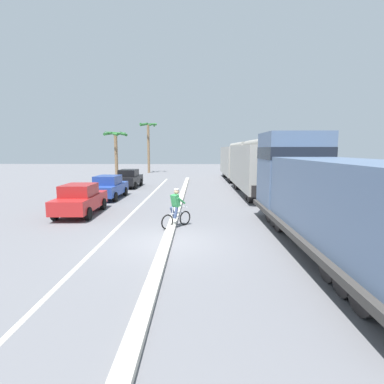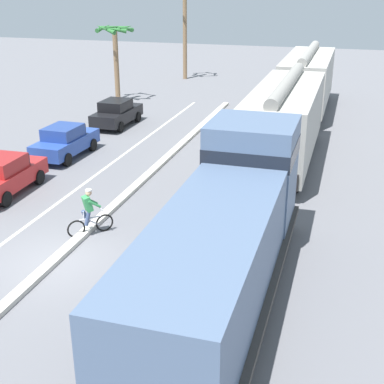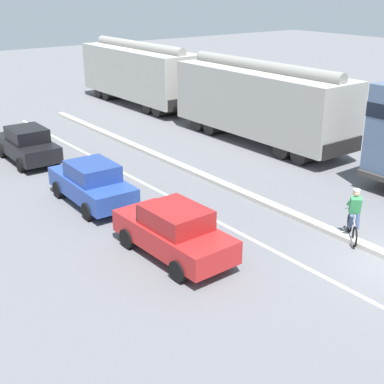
# 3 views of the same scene
# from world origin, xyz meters

# --- Properties ---
(ground_plane) EXTENTS (120.00, 120.00, 0.00)m
(ground_plane) POSITION_xyz_m (0.00, 0.00, 0.00)
(ground_plane) COLOR slate
(median_curb) EXTENTS (0.36, 36.00, 0.16)m
(median_curb) POSITION_xyz_m (0.00, 6.00, 0.08)
(median_curb) COLOR beige
(median_curb) RESTS_ON ground
(lane_stripe) EXTENTS (0.14, 36.00, 0.01)m
(lane_stripe) POSITION_xyz_m (-2.40, 6.00, 0.00)
(lane_stripe) COLOR silver
(lane_stripe) RESTS_ON ground
(locomotive) EXTENTS (3.10, 11.61, 4.20)m
(locomotive) POSITION_xyz_m (5.64, -0.09, 1.80)
(locomotive) COLOR slate
(locomotive) RESTS_ON ground
(hopper_car_lead) EXTENTS (2.90, 10.60, 4.18)m
(hopper_car_lead) POSITION_xyz_m (5.64, 12.06, 2.08)
(hopper_car_lead) COLOR #A5A29B
(hopper_car_lead) RESTS_ON ground
(hopper_car_middle) EXTENTS (2.90, 10.60, 4.18)m
(hopper_car_middle) POSITION_xyz_m (5.64, 23.66, 2.08)
(hopper_car_middle) COLOR #ACAAA2
(hopper_car_middle) RESTS_ON ground
(parked_car_red) EXTENTS (1.93, 4.25, 1.62)m
(parked_car_red) POSITION_xyz_m (-5.04, 4.62, 0.82)
(parked_car_red) COLOR red
(parked_car_red) RESTS_ON ground
(parked_car_blue) EXTENTS (1.91, 4.24, 1.62)m
(parked_car_blue) POSITION_xyz_m (-5.07, 9.83, 0.82)
(parked_car_blue) COLOR #28479E
(parked_car_blue) RESTS_ON ground
(parked_car_black) EXTENTS (1.90, 4.23, 1.62)m
(parked_car_black) POSITION_xyz_m (-5.08, 16.21, 0.82)
(parked_car_black) COLOR black
(parked_car_black) RESTS_ON ground
(cyclist) EXTENTS (1.23, 1.27, 1.71)m
(cyclist) POSITION_xyz_m (0.19, 2.07, 0.82)
(cyclist) COLOR black
(cyclist) RESTS_ON ground
(palm_tree_near) EXTENTS (2.63, 2.70, 5.56)m
(palm_tree_near) POSITION_xyz_m (-8.01, 22.86, 4.21)
(palm_tree_near) COLOR #846647
(palm_tree_near) RESTS_ON ground
(palm_tree_far) EXTENTS (2.72, 2.78, 7.29)m
(palm_tree_far) POSITION_xyz_m (-6.00, 33.27, 5.43)
(palm_tree_far) COLOR #846647
(palm_tree_far) RESTS_ON ground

